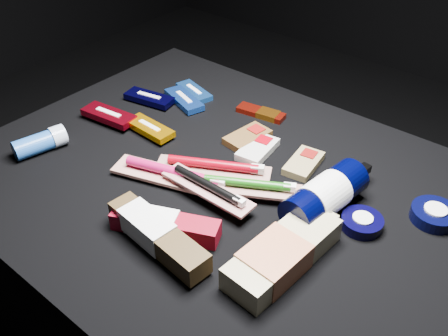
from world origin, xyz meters
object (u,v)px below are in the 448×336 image
Objects in this scene: toothpaste_carton_red at (161,224)px; bodywash_bottle at (282,255)px; deodorant_stick at (41,142)px; lotion_bottle at (325,196)px.

bodywash_bottle is at bearing -5.45° from toothpaste_carton_red.
deodorant_stick is (-0.57, -0.06, -0.00)m from bodywash_bottle.
deodorant_stick is at bearing 154.04° from toothpaste_carton_red.
lotion_bottle is 0.16m from bodywash_bottle.
toothpaste_carton_red is at bearing -157.17° from bodywash_bottle.
toothpaste_carton_red is (-0.19, -0.22, -0.02)m from lotion_bottle.
deodorant_stick is 0.61× the size of toothpaste_carton_red.
deodorant_stick is 0.37m from toothpaste_carton_red.
deodorant_stick is at bearing -152.16° from lotion_bottle.
bodywash_bottle is (0.01, -0.16, -0.01)m from lotion_bottle.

